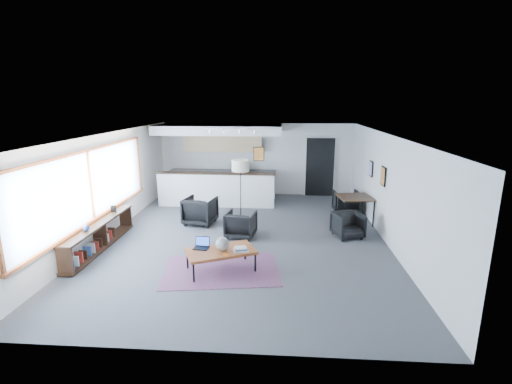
# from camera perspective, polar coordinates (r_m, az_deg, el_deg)

# --- Properties ---
(room) EXTENTS (7.02, 9.02, 2.62)m
(room) POSITION_cam_1_polar(r_m,az_deg,el_deg) (9.19, -1.85, 0.73)
(room) COLOR #47474A
(room) RESTS_ON ground
(window) EXTENTS (0.10, 5.95, 1.66)m
(window) POSITION_cam_1_polar(r_m,az_deg,el_deg) (9.32, -24.14, 0.67)
(window) COLOR #8CBFFF
(window) RESTS_ON room
(console) EXTENTS (0.35, 3.00, 0.80)m
(console) POSITION_cam_1_polar(r_m,az_deg,el_deg) (9.42, -23.00, -6.25)
(console) COLOR #311D11
(console) RESTS_ON floor
(kitchenette) EXTENTS (4.20, 1.96, 2.60)m
(kitchenette) POSITION_cam_1_polar(r_m,az_deg,el_deg) (12.94, -5.50, 4.90)
(kitchenette) COLOR white
(kitchenette) RESTS_ON floor
(doorway) EXTENTS (1.10, 0.12, 2.15)m
(doorway) POSITION_cam_1_polar(r_m,az_deg,el_deg) (13.59, 9.79, 3.90)
(doorway) COLOR black
(doorway) RESTS_ON room
(track_light) EXTENTS (1.60, 0.07, 0.15)m
(track_light) POSITION_cam_1_polar(r_m,az_deg,el_deg) (11.23, -3.79, 9.47)
(track_light) COLOR silver
(track_light) RESTS_ON room
(wall_art_lower) EXTENTS (0.03, 0.38, 0.48)m
(wall_art_lower) POSITION_cam_1_polar(r_m,az_deg,el_deg) (9.82, 18.99, 2.32)
(wall_art_lower) COLOR black
(wall_art_lower) RESTS_ON room
(wall_art_upper) EXTENTS (0.03, 0.34, 0.44)m
(wall_art_upper) POSITION_cam_1_polar(r_m,az_deg,el_deg) (11.07, 17.29, 3.43)
(wall_art_upper) COLOR black
(wall_art_upper) RESTS_ON room
(kilim_rug) EXTENTS (2.54, 1.92, 0.01)m
(kilim_rug) POSITION_cam_1_polar(r_m,az_deg,el_deg) (7.81, -5.37, -11.86)
(kilim_rug) COLOR #5F3450
(kilim_rug) RESTS_ON floor
(coffee_table) EXTENTS (1.55, 1.24, 0.45)m
(coffee_table) POSITION_cam_1_polar(r_m,az_deg,el_deg) (7.65, -5.44, -9.12)
(coffee_table) COLOR brown
(coffee_table) RESTS_ON floor
(laptop) EXTENTS (0.33, 0.28, 0.22)m
(laptop) POSITION_cam_1_polar(r_m,az_deg,el_deg) (7.78, -8.32, -8.01)
(laptop) COLOR black
(laptop) RESTS_ON coffee_table
(ceramic_pot) EXTENTS (0.28, 0.28, 0.28)m
(ceramic_pot) POSITION_cam_1_polar(r_m,az_deg,el_deg) (7.56, -5.19, -7.96)
(ceramic_pot) COLOR gray
(ceramic_pot) RESTS_ON coffee_table
(book_stack) EXTENTS (0.33, 0.29, 0.09)m
(book_stack) POSITION_cam_1_polar(r_m,az_deg,el_deg) (7.55, -2.38, -8.76)
(book_stack) COLOR silver
(book_stack) RESTS_ON coffee_table
(coaster) EXTENTS (0.11, 0.11, 0.01)m
(coaster) POSITION_cam_1_polar(r_m,az_deg,el_deg) (7.40, -4.64, -9.59)
(coaster) COLOR #E5590C
(coaster) RESTS_ON coffee_table
(armchair_left) EXTENTS (0.94, 0.90, 0.84)m
(armchair_left) POSITION_cam_1_polar(r_m,az_deg,el_deg) (10.53, -8.60, -2.66)
(armchair_left) COLOR black
(armchair_left) RESTS_ON floor
(armchair_right) EXTENTS (0.80, 0.77, 0.73)m
(armchair_right) POSITION_cam_1_polar(r_m,az_deg,el_deg) (9.44, -2.36, -4.82)
(armchair_right) COLOR black
(armchair_right) RESTS_ON floor
(floor_lamp) EXTENTS (0.52, 0.52, 1.75)m
(floor_lamp) POSITION_cam_1_polar(r_m,az_deg,el_deg) (10.62, -2.42, 3.75)
(floor_lamp) COLOR black
(floor_lamp) RESTS_ON floor
(dining_table) EXTENTS (1.04, 1.04, 0.77)m
(dining_table) POSITION_cam_1_polar(r_m,az_deg,el_deg) (10.79, 14.98, -1.03)
(dining_table) COLOR #311D11
(dining_table) RESTS_ON floor
(dining_chair_near) EXTENTS (0.71, 0.69, 0.59)m
(dining_chair_near) POSITION_cam_1_polar(r_m,az_deg,el_deg) (9.72, 13.94, -5.10)
(dining_chair_near) COLOR black
(dining_chair_near) RESTS_ON floor
(dining_chair_far) EXTENTS (0.69, 0.65, 0.65)m
(dining_chair_far) POSITION_cam_1_polar(r_m,az_deg,el_deg) (11.77, 13.74, -1.61)
(dining_chair_far) COLOR black
(dining_chair_far) RESTS_ON floor
(microwave) EXTENTS (0.53, 0.30, 0.36)m
(microwave) POSITION_cam_1_polar(r_m,az_deg,el_deg) (13.33, -2.57, 4.04)
(microwave) COLOR black
(microwave) RESTS_ON kitchenette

